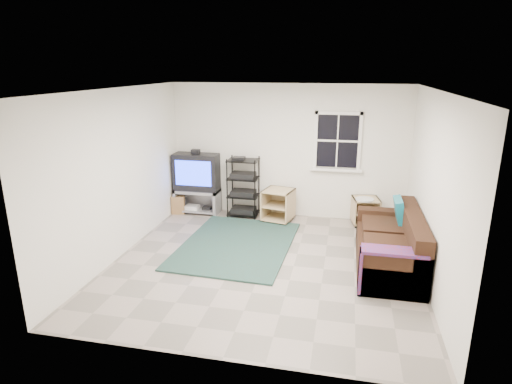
% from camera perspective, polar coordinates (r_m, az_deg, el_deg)
% --- Properties ---
extents(room, '(4.60, 4.62, 4.60)m').
position_cam_1_polar(room, '(8.26, 10.78, 6.20)').
color(room, gray).
rests_on(room, ground).
extents(tv_unit, '(0.90, 0.45, 1.32)m').
position_cam_1_polar(tv_unit, '(8.72, -7.90, 1.82)').
color(tv_unit, '#929299').
rests_on(tv_unit, ground).
extents(av_rack, '(0.60, 0.43, 1.19)m').
position_cam_1_polar(av_rack, '(8.52, -1.70, 0.16)').
color(av_rack, black).
rests_on(av_rack, ground).
extents(side_table_left, '(0.64, 0.64, 0.63)m').
position_cam_1_polar(side_table_left, '(8.31, 3.10, -1.59)').
color(side_table_left, tan).
rests_on(side_table_left, ground).
extents(side_table_right, '(0.55, 0.55, 0.55)m').
position_cam_1_polar(side_table_right, '(8.36, 14.31, -2.21)').
color(side_table_right, tan).
rests_on(side_table_right, ground).
extents(sofa, '(0.89, 2.01, 0.92)m').
position_cam_1_polar(sofa, '(6.72, 17.60, -6.98)').
color(sofa, black).
rests_on(sofa, ground).
extents(shag_rug, '(1.87, 2.50, 0.03)m').
position_cam_1_polar(shag_rug, '(7.27, -2.60, -7.02)').
color(shag_rug, black).
rests_on(shag_rug, ground).
extents(paper_bag, '(0.29, 0.22, 0.37)m').
position_cam_1_polar(paper_bag, '(8.87, -10.34, -1.69)').
color(paper_bag, olive).
rests_on(paper_bag, ground).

